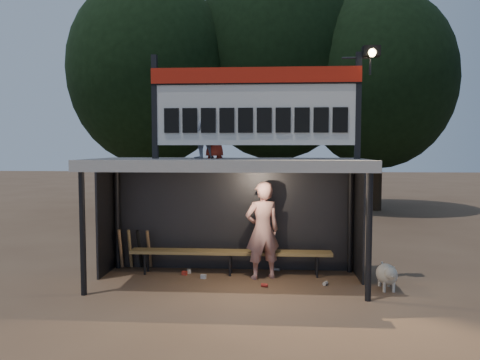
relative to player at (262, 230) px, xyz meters
name	(u,v)px	position (x,y,z in m)	size (l,w,h in m)	color
ground	(228,282)	(-0.64, -0.32, -0.94)	(80.00, 80.00, 0.00)	brown
player	(262,230)	(0.00, 0.00, 0.00)	(0.69, 0.45, 1.88)	silver
child_a	(201,133)	(-1.15, -0.21, 1.86)	(0.47, 0.37, 0.96)	gray
child_b	(215,134)	(-0.90, -0.11, 1.85)	(0.46, 0.30, 0.94)	maroon
dugout_shelter	(229,183)	(-0.64, -0.08, 0.91)	(5.10, 2.08, 2.32)	#3E3E40
scoreboard_assembly	(258,103)	(-0.08, -0.33, 2.38)	(4.10, 0.27, 1.99)	black
bench	(230,253)	(-0.64, 0.23, -0.51)	(4.00, 0.35, 0.48)	olive
tree_left	(151,72)	(-4.64, 9.68, 4.57)	(6.46, 6.46, 9.27)	black
tree_mid	(276,61)	(0.36, 11.18, 5.23)	(7.22, 7.22, 10.36)	black
tree_right	(377,80)	(4.36, 10.18, 4.25)	(6.08, 6.08, 8.72)	black
dog	(387,274)	(2.23, -0.58, -0.66)	(0.36, 0.81, 0.49)	beige
bats	(135,249)	(-2.65, 0.50, -0.51)	(0.67, 0.35, 0.84)	#A7774E
litter	(238,276)	(-0.48, -0.01, -0.90)	(2.82, 1.21, 0.08)	#AB291D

